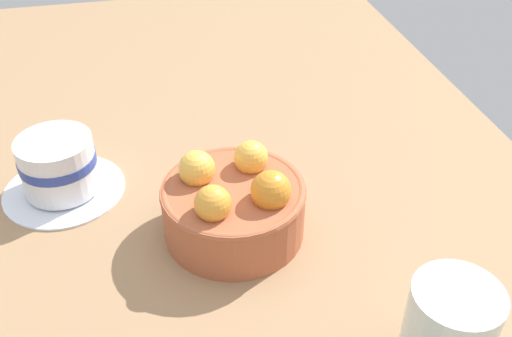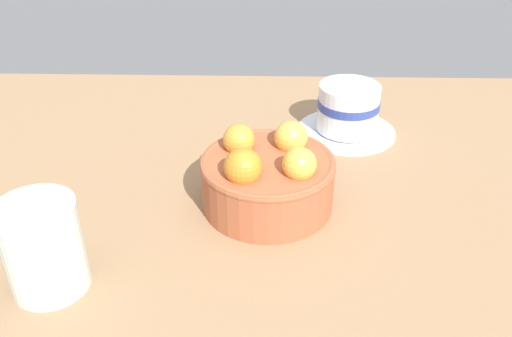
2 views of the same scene
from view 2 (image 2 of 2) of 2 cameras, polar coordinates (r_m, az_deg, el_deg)
name	(u,v)px [view 2 (image 2 of 2)]	position (r cm, az deg, el deg)	size (l,w,h in cm)	color
ground_plane	(268,220)	(66.27, 1.32, -5.39)	(149.11, 80.14, 4.68)	#997551
terracotta_bowl	(269,176)	(62.68, 1.37, -0.83)	(15.49, 15.49, 9.32)	#AD5938
coffee_cup	(349,111)	(80.11, 9.71, 5.97)	(14.37, 14.37, 7.36)	white
water_glass	(45,247)	(54.98, -21.24, -7.67)	(7.47, 7.47, 9.36)	silver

